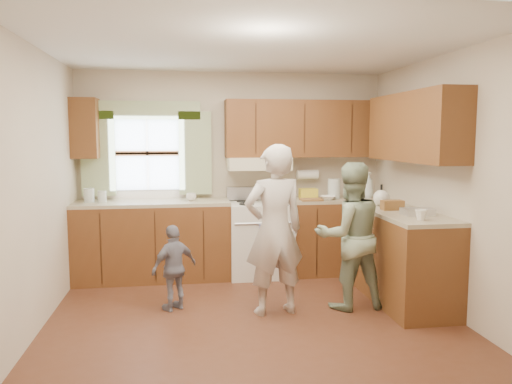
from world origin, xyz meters
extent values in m
plane|color=#522A19|center=(0.00, 0.00, 0.00)|extent=(3.80, 3.80, 0.00)
plane|color=white|center=(0.00, 0.00, 2.50)|extent=(3.80, 3.80, 0.00)
plane|color=beige|center=(0.00, 1.75, 1.25)|extent=(3.80, 0.00, 3.80)
plane|color=beige|center=(0.00, -1.75, 1.25)|extent=(3.80, 0.00, 3.80)
plane|color=beige|center=(-1.90, 0.00, 1.25)|extent=(0.00, 3.50, 3.50)
plane|color=beige|center=(1.90, 0.00, 1.25)|extent=(0.00, 3.50, 3.50)
cube|color=#46240F|center=(-0.99, 1.45, 0.45)|extent=(1.82, 0.60, 0.90)
cube|color=#46240F|center=(1.29, 1.45, 0.45)|extent=(1.22, 0.60, 0.90)
cube|color=#3C1E0D|center=(1.60, 0.32, 0.45)|extent=(0.60, 1.65, 0.90)
cube|color=tan|center=(-0.99, 1.45, 0.92)|extent=(1.82, 0.60, 0.04)
cube|color=tan|center=(1.29, 1.45, 0.92)|extent=(1.22, 0.60, 0.04)
cube|color=tan|center=(1.60, 0.32, 0.92)|extent=(0.60, 1.65, 0.04)
cube|color=#46240F|center=(0.90, 1.58, 1.80)|extent=(2.00, 0.33, 0.70)
cube|color=#3C1E0D|center=(-1.75, 1.58, 1.80)|extent=(0.30, 0.33, 0.70)
cube|color=#3C1E0D|center=(1.73, 0.32, 1.80)|extent=(0.33, 1.65, 0.70)
cube|color=beige|center=(0.30, 1.52, 1.38)|extent=(0.76, 0.45, 0.15)
cube|color=silver|center=(-1.05, 1.73, 1.50)|extent=(0.90, 0.03, 0.90)
cube|color=#D8DB40|center=(-1.63, 1.68, 1.50)|extent=(0.40, 0.05, 1.02)
cube|color=#D8DB40|center=(-0.47, 1.68, 1.50)|extent=(0.40, 0.05, 1.02)
cube|color=#D8DB40|center=(-1.05, 1.68, 2.02)|extent=(1.30, 0.05, 0.22)
cylinder|color=white|center=(0.95, 1.65, 1.22)|extent=(0.27, 0.12, 0.12)
imported|color=silver|center=(-0.53, 1.42, 0.99)|extent=(0.12, 0.12, 0.09)
imported|color=silver|center=(1.67, 1.40, 1.10)|extent=(0.15, 0.15, 0.32)
imported|color=silver|center=(1.11, 1.28, 0.96)|extent=(0.26, 0.26, 0.05)
imported|color=silver|center=(1.53, -0.28, 0.99)|extent=(0.14, 0.14, 0.10)
cylinder|color=silver|center=(-1.71, 1.47, 1.02)|extent=(0.12, 0.12, 0.17)
cylinder|color=silver|center=(-1.56, 1.41, 1.01)|extent=(0.10, 0.10, 0.14)
cube|color=olive|center=(0.90, 1.25, 0.95)|extent=(0.26, 0.19, 0.02)
cube|color=yellow|center=(0.92, 1.48, 1.00)|extent=(0.21, 0.15, 0.12)
cylinder|color=silver|center=(1.23, 1.40, 1.06)|extent=(0.15, 0.15, 0.24)
cylinder|color=silver|center=(1.51, 1.45, 1.03)|extent=(0.12, 0.12, 0.18)
sphere|color=silver|center=(1.54, 0.68, 1.03)|extent=(0.18, 0.18, 0.18)
cube|color=olive|center=(1.54, 0.38, 0.99)|extent=(0.22, 0.12, 0.10)
cube|color=silver|center=(1.64, 0.02, 0.97)|extent=(0.29, 0.20, 0.07)
cube|color=silver|center=(0.30, 1.43, 0.45)|extent=(0.76, 0.64, 0.90)
cube|color=#B7B7BC|center=(0.30, 1.69, 0.99)|extent=(0.76, 0.10, 0.16)
cylinder|color=#B7B7BC|center=(0.30, 1.11, 0.70)|extent=(0.68, 0.03, 0.03)
cube|color=#454CA1|center=(0.35, 1.09, 0.48)|extent=(0.22, 0.02, 0.42)
cylinder|color=black|center=(0.12, 1.55, 0.91)|extent=(0.18, 0.18, 0.01)
cylinder|color=black|center=(0.48, 1.55, 0.91)|extent=(0.18, 0.18, 0.01)
cylinder|color=black|center=(0.12, 1.30, 0.91)|extent=(0.18, 0.18, 0.01)
cylinder|color=black|center=(0.48, 1.30, 0.91)|extent=(0.18, 0.18, 0.01)
imported|color=beige|center=(0.23, 0.08, 0.82)|extent=(0.66, 0.50, 1.64)
imported|color=#26462B|center=(1.00, 0.14, 0.73)|extent=(0.74, 0.60, 1.46)
imported|color=gray|center=(-0.72, 0.32, 0.42)|extent=(0.53, 0.45, 0.85)
camera|label=1|loc=(-0.63, -4.53, 1.71)|focal=35.00mm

